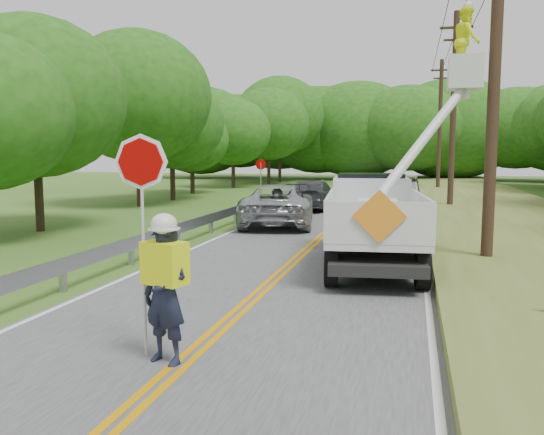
# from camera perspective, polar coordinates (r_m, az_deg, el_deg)

# --- Properties ---
(ground) EXTENTS (140.00, 140.00, 0.00)m
(ground) POSITION_cam_1_polar(r_m,az_deg,el_deg) (7.55, -11.69, -16.66)
(ground) COLOR #2F5719
(ground) RESTS_ON ground
(road) EXTENTS (7.20, 96.00, 0.03)m
(road) POSITION_cam_1_polar(r_m,az_deg,el_deg) (20.67, 5.43, -1.61)
(road) COLOR #454547
(road) RESTS_ON ground
(guardrail) EXTENTS (0.18, 48.00, 0.77)m
(guardrail) POSITION_cam_1_polar(r_m,az_deg,el_deg) (22.42, -4.41, 0.44)
(guardrail) COLOR #94959C
(guardrail) RESTS_ON ground
(utility_poles) EXTENTS (1.60, 43.30, 10.00)m
(utility_poles) POSITION_cam_1_polar(r_m,az_deg,el_deg) (23.43, 19.20, 11.92)
(utility_poles) COLOR #2D2417
(utility_poles) RESTS_ON ground
(tall_grass_verge) EXTENTS (7.00, 96.00, 0.30)m
(tall_grass_verge) POSITION_cam_1_polar(r_m,az_deg,el_deg) (20.81, 25.15, -1.77)
(tall_grass_verge) COLOR #525F23
(tall_grass_verge) RESTS_ON ground
(treeline_left) EXTENTS (9.97, 54.48, 10.64)m
(treeline_left) POSITION_cam_1_polar(r_m,az_deg,el_deg) (39.78, -6.44, 10.20)
(treeline_left) COLOR #332319
(treeline_left) RESTS_ON ground
(treeline_horizon) EXTENTS (56.66, 14.27, 10.94)m
(treeline_horizon) POSITION_cam_1_polar(r_m,az_deg,el_deg) (62.54, 11.77, 8.83)
(treeline_horizon) COLOR #1D4D10
(treeline_horizon) RESTS_ON ground
(flagger) EXTENTS (1.22, 0.67, 3.21)m
(flagger) POSITION_cam_1_polar(r_m,az_deg,el_deg) (7.96, -10.91, -6.61)
(flagger) COLOR #191E33
(flagger) RESTS_ON road
(bucket_truck) EXTENTS (4.04, 6.87, 6.58)m
(bucket_truck) POSITION_cam_1_polar(r_m,az_deg,el_deg) (15.63, 10.85, 1.17)
(bucket_truck) COLOR black
(bucket_truck) RESTS_ON road
(suv_silver) EXTENTS (3.73, 6.39, 1.67)m
(suv_silver) POSITION_cam_1_polar(r_m,az_deg,el_deg) (22.83, 0.63, 1.34)
(suv_silver) COLOR #A4A6AA
(suv_silver) RESTS_ON road
(suv_darkgrey) EXTENTS (2.18, 5.26, 1.52)m
(suv_darkgrey) POSITION_cam_1_polar(r_m,az_deg,el_deg) (29.33, 4.22, 2.35)
(suv_darkgrey) COLOR #383A3F
(suv_darkgrey) RESTS_ON road
(stop_sign_permanent) EXTENTS (0.56, 0.06, 2.64)m
(stop_sign_permanent) POSITION_cam_1_polar(r_m,az_deg,el_deg) (28.72, -1.15, 4.24)
(stop_sign_permanent) COLOR #94959C
(stop_sign_permanent) RESTS_ON ground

